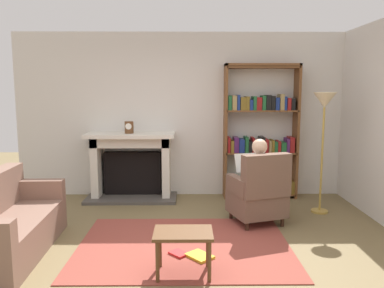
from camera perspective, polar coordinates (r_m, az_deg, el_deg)
name	(u,v)px	position (r m, az deg, el deg)	size (l,w,h in m)	color
ground	(184,257)	(4.24, -1.24, -16.53)	(14.00, 14.00, 0.00)	brown
back_wall	(185,115)	(6.42, -1.02, 4.33)	(5.60, 0.10, 2.70)	silver
side_wall_right	(381,121)	(5.75, 26.36, 3.07)	(0.10, 5.20, 2.70)	silver
area_rug	(184,245)	(4.52, -1.19, -14.88)	(2.40, 1.80, 0.01)	brown
fireplace	(132,163)	(6.34, -8.95, -2.89)	(1.45, 0.64, 1.08)	#4C4742
mantel_clock	(129,127)	(6.16, -9.36, 2.46)	(0.14, 0.14, 0.19)	brown
bookshelf	(260,136)	(6.35, 10.15, 1.18)	(1.20, 0.32, 2.18)	brown
armchair_reading	(259,193)	(5.13, 9.96, -7.22)	(0.80, 0.79, 0.97)	#331E14
seated_reader	(255,177)	(5.19, 9.38, -4.81)	(0.48, 0.59, 1.14)	silver
sofa_floral	(6,226)	(4.65, -26.00, -10.88)	(0.79, 1.73, 0.85)	#826050
side_table	(184,238)	(3.74, -1.26, -13.88)	(0.56, 0.39, 0.44)	brown
scattered_books	(193,255)	(4.23, 0.14, -16.24)	(0.51, 0.35, 0.03)	red
floor_lamp	(324,111)	(5.71, 19.09, 4.66)	(0.32, 0.32, 1.74)	#B7933F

